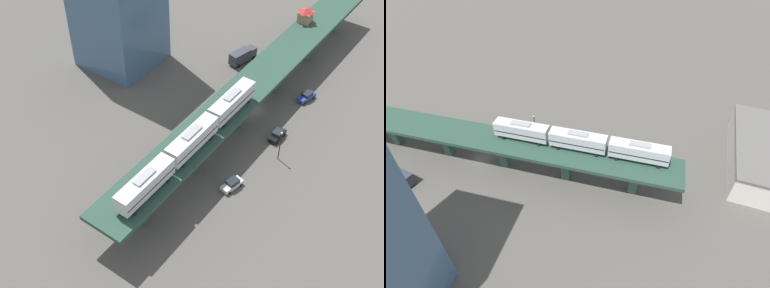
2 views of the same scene
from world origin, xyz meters
The scene contains 9 objects.
ground_plane centered at (0.00, 0.00, 0.00)m, with size 400.00×400.00×0.00m, color #4C4944.
elevated_viaduct centered at (0.00, -0.18, 6.76)m, with size 9.24×92.07×7.87m.
subway_train centered at (-1.18, 23.93, 10.41)m, with size 3.18×37.22×4.45m.
street_car_blue centered at (-7.63, -9.64, 0.94)m, with size 2.85×4.71×1.89m.
street_car_black centered at (-8.44, 4.78, 0.94)m, with size 2.01×4.43×1.89m.
street_car_silver centered at (-8.12, 21.11, 0.94)m, with size 2.78×4.70×1.89m.
delivery_truck centered at (11.04, -13.57, 1.76)m, with size 3.81×7.52×3.20m.
street_lamp centered at (-11.39, 9.76, 4.11)m, with size 0.44×0.44×6.94m.
warehouse_building centered at (-15.44, 62.58, 3.41)m, with size 29.50×13.26×6.80m.
Camera 2 is at (44.43, 36.11, 50.52)m, focal length 28.00 mm.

